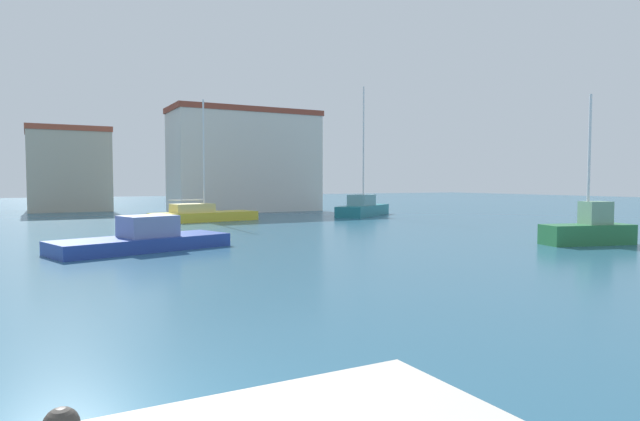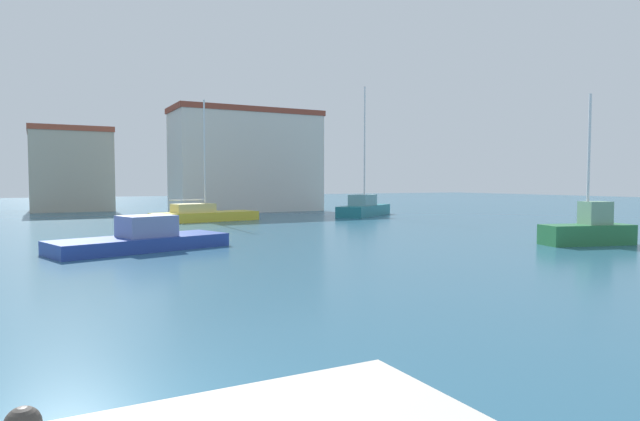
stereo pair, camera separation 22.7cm
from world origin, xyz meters
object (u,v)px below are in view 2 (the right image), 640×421
(sailboat_yellow_behind_lamppost, at_px, (203,214))
(motorboat_blue_inner_mooring, at_px, (142,239))
(sailboat_teal_outer_mooring, at_px, (364,208))
(sailboat_green_far_left, at_px, (588,230))

(sailboat_yellow_behind_lamppost, height_order, motorboat_blue_inner_mooring, sailboat_yellow_behind_lamppost)
(sailboat_yellow_behind_lamppost, xyz_separation_m, sailboat_teal_outer_mooring, (13.33, -0.31, 0.18))
(motorboat_blue_inner_mooring, bearing_deg, sailboat_yellow_behind_lamppost, 65.45)
(sailboat_green_far_left, bearing_deg, motorboat_blue_inner_mooring, 157.53)
(sailboat_green_far_left, xyz_separation_m, motorboat_blue_inner_mooring, (-17.93, 7.41, -0.22))
(sailboat_teal_outer_mooring, xyz_separation_m, motorboat_blue_inner_mooring, (-20.03, -14.36, -0.22))
(sailboat_green_far_left, relative_size, motorboat_blue_inner_mooring, 0.90)
(sailboat_teal_outer_mooring, bearing_deg, sailboat_yellow_behind_lamppost, 178.68)
(sailboat_yellow_behind_lamppost, relative_size, sailboat_teal_outer_mooring, 0.81)
(sailboat_yellow_behind_lamppost, relative_size, sailboat_green_far_left, 1.28)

